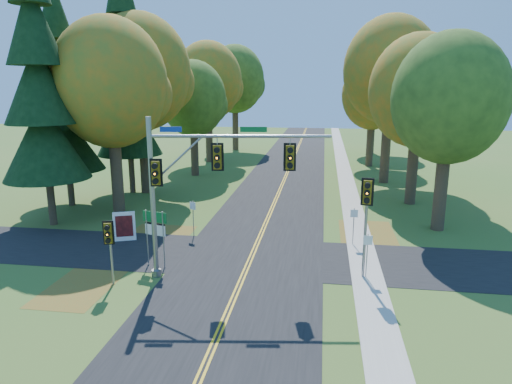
# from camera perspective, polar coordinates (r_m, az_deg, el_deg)

# --- Properties ---
(ground) EXTENTS (160.00, 160.00, 0.00)m
(ground) POSITION_cam_1_polar(r_m,az_deg,el_deg) (24.07, -1.32, -9.81)
(ground) COLOR #386022
(ground) RESTS_ON ground
(road_main) EXTENTS (8.00, 160.00, 0.02)m
(road_main) POSITION_cam_1_polar(r_m,az_deg,el_deg) (24.07, -1.32, -9.79)
(road_main) COLOR black
(road_main) RESTS_ON ground
(road_cross) EXTENTS (60.00, 6.00, 0.02)m
(road_cross) POSITION_cam_1_polar(r_m,az_deg,el_deg) (25.89, -0.56, -8.07)
(road_cross) COLOR black
(road_cross) RESTS_ON ground
(centerline_left) EXTENTS (0.10, 160.00, 0.01)m
(centerline_left) POSITION_cam_1_polar(r_m,az_deg,el_deg) (24.08, -1.55, -9.74)
(centerline_left) COLOR gold
(centerline_left) RESTS_ON road_main
(centerline_right) EXTENTS (0.10, 160.00, 0.01)m
(centerline_right) POSITION_cam_1_polar(r_m,az_deg,el_deg) (24.04, -1.08, -9.77)
(centerline_right) COLOR gold
(centerline_right) RESTS_ON road_main
(sidewalk_east) EXTENTS (1.60, 160.00, 0.06)m
(sidewalk_east) POSITION_cam_1_polar(r_m,az_deg,el_deg) (23.88, 13.76, -10.33)
(sidewalk_east) COLOR #9E998E
(sidewalk_east) RESTS_ON ground
(leaf_patch_w_near) EXTENTS (4.00, 6.00, 0.00)m
(leaf_patch_w_near) POSITION_cam_1_polar(r_m,az_deg,el_deg) (29.34, -12.64, -5.80)
(leaf_patch_w_near) COLOR brown
(leaf_patch_w_near) RESTS_ON ground
(leaf_patch_e) EXTENTS (3.50, 8.00, 0.00)m
(leaf_patch_e) POSITION_cam_1_polar(r_m,az_deg,el_deg) (29.53, 13.90, -5.74)
(leaf_patch_e) COLOR brown
(leaf_patch_e) RESTS_ON ground
(leaf_patch_w_far) EXTENTS (3.00, 5.00, 0.00)m
(leaf_patch_w_far) POSITION_cam_1_polar(r_m,az_deg,el_deg) (23.88, -21.00, -10.93)
(leaf_patch_w_far) COLOR brown
(leaf_patch_w_far) RESTS_ON ground
(tree_w_a) EXTENTS (8.00, 8.00, 14.15)m
(tree_w_a) POSITION_cam_1_polar(r_m,az_deg,el_deg) (34.56, -17.58, 12.78)
(tree_w_a) COLOR #38281C
(tree_w_a) RESTS_ON ground
(tree_e_a) EXTENTS (7.20, 7.20, 12.73)m
(tree_e_a) POSITION_cam_1_polar(r_m,az_deg,el_deg) (31.57, 23.11, 10.61)
(tree_e_a) COLOR #38281C
(tree_e_a) RESTS_ON ground
(tree_w_b) EXTENTS (8.60, 8.60, 15.38)m
(tree_w_b) POSITION_cam_1_polar(r_m,az_deg,el_deg) (41.13, -14.17, 14.22)
(tree_w_b) COLOR #38281C
(tree_w_b) RESTS_ON ground
(tree_e_b) EXTENTS (7.60, 7.60, 13.33)m
(tree_e_b) POSITION_cam_1_polar(r_m,az_deg,el_deg) (38.07, 19.73, 11.74)
(tree_e_b) COLOR #38281C
(tree_e_b) RESTS_ON ground
(tree_w_c) EXTENTS (6.80, 6.80, 11.91)m
(tree_w_c) POSITION_cam_1_polar(r_m,az_deg,el_deg) (48.17, -7.79, 11.42)
(tree_w_c) COLOR #38281C
(tree_w_c) RESTS_ON ground
(tree_e_c) EXTENTS (8.80, 8.80, 15.79)m
(tree_e_c) POSITION_cam_1_polar(r_m,az_deg,el_deg) (45.92, 16.58, 14.31)
(tree_e_c) COLOR #38281C
(tree_e_c) RESTS_ON ground
(tree_w_d) EXTENTS (8.20, 8.20, 14.56)m
(tree_w_d) POSITION_cam_1_polar(r_m,az_deg,el_deg) (56.72, -5.94, 13.60)
(tree_w_d) COLOR #38281C
(tree_w_d) RESTS_ON ground
(tree_e_d) EXTENTS (7.00, 7.00, 12.32)m
(tree_e_d) POSITION_cam_1_polar(r_m,az_deg,el_deg) (54.96, 14.44, 11.67)
(tree_e_d) COLOR #38281C
(tree_e_d) RESTS_ON ground
(tree_w_e) EXTENTS (8.40, 8.40, 14.97)m
(tree_w_e) POSITION_cam_1_polar(r_m,az_deg,el_deg) (67.10, -2.57, 13.86)
(tree_w_e) COLOR #38281C
(tree_w_e) RESTS_ON ground
(tree_e_e) EXTENTS (7.80, 7.80, 13.74)m
(tree_e_e) POSITION_cam_1_polar(r_m,az_deg,el_deg) (65.73, 14.62, 12.70)
(tree_e_e) COLOR #38281C
(tree_e_e) RESTS_ON ground
(pine_a) EXTENTS (5.60, 5.60, 19.48)m
(pine_a) POSITION_cam_1_polar(r_m,az_deg,el_deg) (33.27, -25.46, 11.60)
(pine_a) COLOR #38281C
(pine_a) RESTS_ON ground
(pine_b) EXTENTS (5.60, 5.60, 17.31)m
(pine_b) POSITION_cam_1_polar(r_m,az_deg,el_deg) (38.32, -23.06, 10.36)
(pine_b) COLOR #38281C
(pine_b) RESTS_ON ground
(pine_c) EXTENTS (5.60, 5.60, 20.56)m
(pine_c) POSITION_cam_1_polar(r_m,az_deg,el_deg) (41.36, -15.95, 13.17)
(pine_c) COLOR #38281C
(pine_c) RESTS_ON ground
(traffic_mast) EXTENTS (8.75, 1.74, 7.99)m
(traffic_mast) POSITION_cam_1_polar(r_m,az_deg,el_deg) (21.99, -7.46, 1.89)
(traffic_mast) COLOR gray
(traffic_mast) RESTS_ON ground
(east_signal_pole) EXTENTS (0.60, 0.69, 5.15)m
(east_signal_pole) POSITION_cam_1_polar(r_m,az_deg,el_deg) (22.47, 13.67, -1.37)
(east_signal_pole) COLOR gray
(east_signal_pole) RESTS_ON ground
(ped_signal_pole) EXTENTS (0.51, 0.60, 3.26)m
(ped_signal_pole) POSITION_cam_1_polar(r_m,az_deg,el_deg) (22.61, -17.90, -5.46)
(ped_signal_pole) COLOR gray
(ped_signal_pole) RESTS_ON ground
(route_sign_cluster) EXTENTS (1.40, 0.40, 3.08)m
(route_sign_cluster) POSITION_cam_1_polar(r_m,az_deg,el_deg) (24.50, -12.52, -4.30)
(route_sign_cluster) COLOR gray
(route_sign_cluster) RESTS_ON ground
(info_kiosk) EXTENTS (1.30, 0.66, 1.84)m
(info_kiosk) POSITION_cam_1_polar(r_m,az_deg,el_deg) (29.28, -16.13, -4.17)
(info_kiosk) COLOR white
(info_kiosk) RESTS_ON ground
(reg_sign_e_north) EXTENTS (0.44, 0.08, 2.29)m
(reg_sign_e_north) POSITION_cam_1_polar(r_m,az_deg,el_deg) (27.82, 12.13, -3.45)
(reg_sign_e_north) COLOR gray
(reg_sign_e_north) RESTS_ON ground
(reg_sign_e_south) EXTENTS (0.44, 0.08, 2.32)m
(reg_sign_e_south) POSITION_cam_1_polar(r_m,az_deg,el_deg) (23.29, 13.75, -6.82)
(reg_sign_e_south) COLOR gray
(reg_sign_e_south) RESTS_ON ground
(reg_sign_w) EXTENTS (0.42, 0.21, 2.32)m
(reg_sign_w) POSITION_cam_1_polar(r_m,az_deg,el_deg) (29.03, -7.88, -2.52)
(reg_sign_w) COLOR gray
(reg_sign_w) RESTS_ON ground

